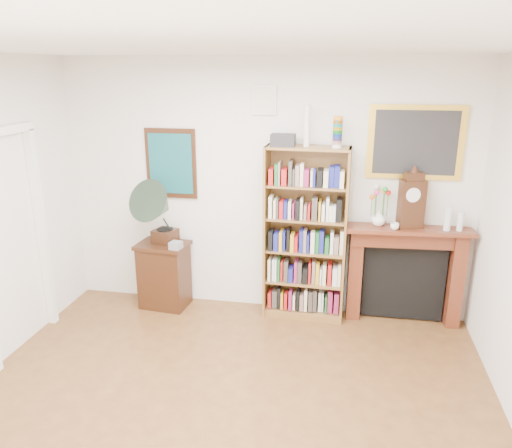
{
  "coord_description": "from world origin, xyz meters",
  "views": [
    {
      "loc": [
        0.87,
        -2.77,
        2.68
      ],
      "look_at": [
        0.08,
        1.6,
        1.28
      ],
      "focal_mm": 35.0,
      "sensor_mm": 36.0,
      "label": 1
    }
  ],
  "objects_px": {
    "mantel_clock": "(412,201)",
    "teacup": "(395,226)",
    "bottle_left": "(448,219)",
    "fireplace": "(405,266)",
    "flower_vase": "(378,218)",
    "gramophone": "(159,208)",
    "bookshelf": "(306,225)",
    "side_cabinet": "(164,275)",
    "cd_stack": "(176,245)",
    "bottle_right": "(460,221)"
  },
  "relations": [
    {
      "from": "bookshelf",
      "to": "fireplace",
      "type": "distance_m",
      "value": 1.16
    },
    {
      "from": "cd_stack",
      "to": "flower_vase",
      "type": "distance_m",
      "value": 2.2
    },
    {
      "from": "mantel_clock",
      "to": "teacup",
      "type": "xyz_separation_m",
      "value": [
        -0.16,
        -0.1,
        -0.25
      ]
    },
    {
      "from": "bookshelf",
      "to": "mantel_clock",
      "type": "relative_size",
      "value": 3.77
    },
    {
      "from": "gramophone",
      "to": "bottle_left",
      "type": "height_order",
      "value": "gramophone"
    },
    {
      "from": "cd_stack",
      "to": "bottle_left",
      "type": "distance_m",
      "value": 2.87
    },
    {
      "from": "teacup",
      "to": "mantel_clock",
      "type": "bearing_deg",
      "value": 31.38
    },
    {
      "from": "fireplace",
      "to": "gramophone",
      "type": "bearing_deg",
      "value": -179.37
    },
    {
      "from": "bookshelf",
      "to": "teacup",
      "type": "relative_size",
      "value": 24.77
    },
    {
      "from": "bookshelf",
      "to": "gramophone",
      "type": "height_order",
      "value": "bookshelf"
    },
    {
      "from": "fireplace",
      "to": "teacup",
      "type": "height_order",
      "value": "teacup"
    },
    {
      "from": "cd_stack",
      "to": "fireplace",
      "type": "bearing_deg",
      "value": 6.04
    },
    {
      "from": "mantel_clock",
      "to": "bottle_right",
      "type": "height_order",
      "value": "mantel_clock"
    },
    {
      "from": "mantel_clock",
      "to": "gramophone",
      "type": "bearing_deg",
      "value": 166.12
    },
    {
      "from": "bookshelf",
      "to": "bottle_left",
      "type": "height_order",
      "value": "bookshelf"
    },
    {
      "from": "flower_vase",
      "to": "bottle_right",
      "type": "relative_size",
      "value": 0.8
    },
    {
      "from": "mantel_clock",
      "to": "flower_vase",
      "type": "relative_size",
      "value": 3.65
    },
    {
      "from": "bottle_left",
      "to": "gramophone",
      "type": "bearing_deg",
      "value": -177.68
    },
    {
      "from": "bookshelf",
      "to": "side_cabinet",
      "type": "distance_m",
      "value": 1.75
    },
    {
      "from": "side_cabinet",
      "to": "bottle_left",
      "type": "distance_m",
      "value": 3.15
    },
    {
      "from": "bookshelf",
      "to": "flower_vase",
      "type": "height_order",
      "value": "bookshelf"
    },
    {
      "from": "cd_stack",
      "to": "bottle_left",
      "type": "relative_size",
      "value": 0.5
    },
    {
      "from": "gramophone",
      "to": "mantel_clock",
      "type": "distance_m",
      "value": 2.68
    },
    {
      "from": "bottle_left",
      "to": "bottle_right",
      "type": "bearing_deg",
      "value": 6.84
    },
    {
      "from": "cd_stack",
      "to": "bottle_right",
      "type": "relative_size",
      "value": 0.6
    },
    {
      "from": "cd_stack",
      "to": "bottle_right",
      "type": "distance_m",
      "value": 2.99
    },
    {
      "from": "side_cabinet",
      "to": "teacup",
      "type": "height_order",
      "value": "teacup"
    },
    {
      "from": "mantel_clock",
      "to": "teacup",
      "type": "relative_size",
      "value": 6.58
    },
    {
      "from": "gramophone",
      "to": "mantel_clock",
      "type": "relative_size",
      "value": 1.34
    },
    {
      "from": "fireplace",
      "to": "mantel_clock",
      "type": "distance_m",
      "value": 0.73
    },
    {
      "from": "gramophone",
      "to": "teacup",
      "type": "height_order",
      "value": "gramophone"
    },
    {
      "from": "bookshelf",
      "to": "side_cabinet",
      "type": "xyz_separation_m",
      "value": [
        -1.61,
        -0.05,
        -0.68
      ]
    },
    {
      "from": "teacup",
      "to": "bottle_left",
      "type": "xyz_separation_m",
      "value": [
        0.52,
        0.07,
        0.09
      ]
    },
    {
      "from": "side_cabinet",
      "to": "mantel_clock",
      "type": "height_order",
      "value": "mantel_clock"
    },
    {
      "from": "side_cabinet",
      "to": "fireplace",
      "type": "bearing_deg",
      "value": 8.14
    },
    {
      "from": "side_cabinet",
      "to": "bottle_right",
      "type": "height_order",
      "value": "bottle_right"
    },
    {
      "from": "gramophone",
      "to": "side_cabinet",
      "type": "bearing_deg",
      "value": 116.05
    },
    {
      "from": "bookshelf",
      "to": "bottle_left",
      "type": "xyz_separation_m",
      "value": [
        1.43,
        0.01,
        0.14
      ]
    },
    {
      "from": "side_cabinet",
      "to": "cd_stack",
      "type": "bearing_deg",
      "value": -27.53
    },
    {
      "from": "bookshelf",
      "to": "bottle_left",
      "type": "relative_size",
      "value": 9.14
    },
    {
      "from": "bottle_right",
      "to": "teacup",
      "type": "bearing_deg",
      "value": -172.52
    },
    {
      "from": "fireplace",
      "to": "flower_vase",
      "type": "distance_m",
      "value": 0.62
    },
    {
      "from": "teacup",
      "to": "bottle_left",
      "type": "relative_size",
      "value": 0.37
    },
    {
      "from": "flower_vase",
      "to": "side_cabinet",
      "type": "bearing_deg",
      "value": -177.45
    },
    {
      "from": "mantel_clock",
      "to": "teacup",
      "type": "bearing_deg",
      "value": -165.68
    },
    {
      "from": "bookshelf",
      "to": "side_cabinet",
      "type": "bearing_deg",
      "value": -175.95
    },
    {
      "from": "fireplace",
      "to": "bottle_right",
      "type": "xyz_separation_m",
      "value": [
        0.49,
        -0.06,
        0.55
      ]
    },
    {
      "from": "teacup",
      "to": "bottle_left",
      "type": "height_order",
      "value": "bottle_left"
    },
    {
      "from": "teacup",
      "to": "flower_vase",
      "type": "bearing_deg",
      "value": 142.67
    },
    {
      "from": "mantel_clock",
      "to": "bottle_left",
      "type": "distance_m",
      "value": 0.4
    }
  ]
}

